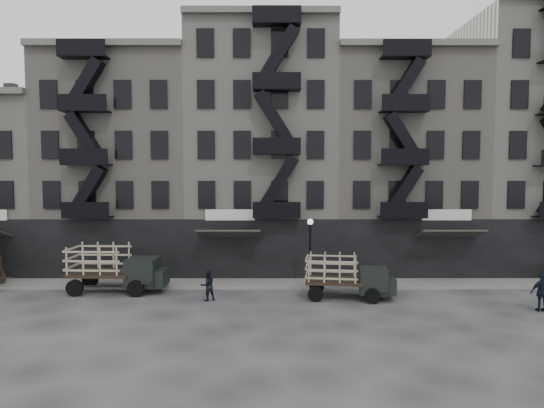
{
  "coord_description": "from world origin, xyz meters",
  "views": [
    {
      "loc": [
        0.64,
        -26.25,
        7.18
      ],
      "look_at": [
        0.71,
        4.0,
        5.07
      ],
      "focal_mm": 32.0,
      "sensor_mm": 36.0,
      "label": 1
    }
  ],
  "objects_px": {
    "stake_truck_west": "(115,265)",
    "policeman": "(542,292)",
    "pedestrian_mid": "(208,285)",
    "stake_truck_east": "(347,274)"
  },
  "relations": [
    {
      "from": "stake_truck_west",
      "to": "policeman",
      "type": "distance_m",
      "value": 23.34
    },
    {
      "from": "stake_truck_west",
      "to": "pedestrian_mid",
      "type": "bearing_deg",
      "value": -15.99
    },
    {
      "from": "stake_truck_east",
      "to": "pedestrian_mid",
      "type": "distance_m",
      "value": 7.78
    },
    {
      "from": "stake_truck_east",
      "to": "pedestrian_mid",
      "type": "xyz_separation_m",
      "value": [
        -7.75,
        -0.42,
        -0.56
      ]
    },
    {
      "from": "stake_truck_west",
      "to": "policeman",
      "type": "xyz_separation_m",
      "value": [
        22.99,
        -3.99,
        -0.63
      ]
    },
    {
      "from": "stake_truck_west",
      "to": "pedestrian_mid",
      "type": "height_order",
      "value": "stake_truck_west"
    },
    {
      "from": "stake_truck_east",
      "to": "pedestrian_mid",
      "type": "bearing_deg",
      "value": -169.08
    },
    {
      "from": "stake_truck_west",
      "to": "policeman",
      "type": "bearing_deg",
      "value": -7.49
    },
    {
      "from": "pedestrian_mid",
      "to": "policeman",
      "type": "distance_m",
      "value": 17.42
    },
    {
      "from": "stake_truck_west",
      "to": "policeman",
      "type": "height_order",
      "value": "stake_truck_west"
    }
  ]
}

